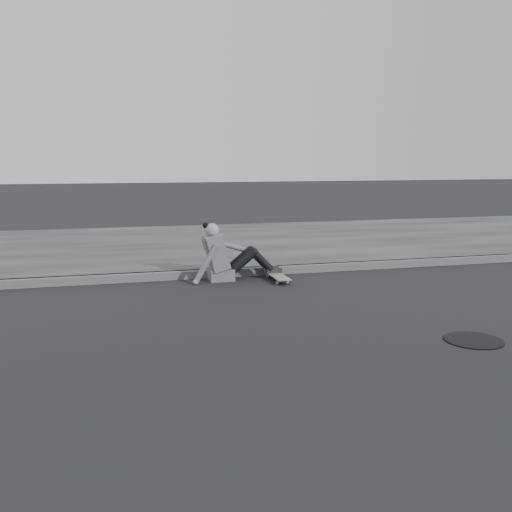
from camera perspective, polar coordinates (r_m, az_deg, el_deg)
The scene contains 6 objects.
ground at distance 6.70m, azimuth 9.01°, elevation -5.95°, with size 80.00×80.00×0.00m, color black.
curb at distance 9.04m, azimuth 2.37°, elevation -1.39°, with size 24.00×0.16×0.12m, color #4F4F4F.
sidewalk at distance 11.91m, azimuth -1.98°, elevation 1.29°, with size 24.00×6.00×0.12m, color #343434.
manhole at distance 6.13m, azimuth 20.94°, elevation -7.89°, with size 0.57×0.57×0.01m, color black.
skateboard at distance 8.52m, azimuth 2.11°, elevation -2.00°, with size 0.20×0.78×0.09m.
seated_woman at distance 8.52m, azimuth -3.09°, elevation -0.02°, with size 1.38×0.46×0.88m.
Camera 1 is at (-2.66, -5.88, 1.78)m, focal length 40.00 mm.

